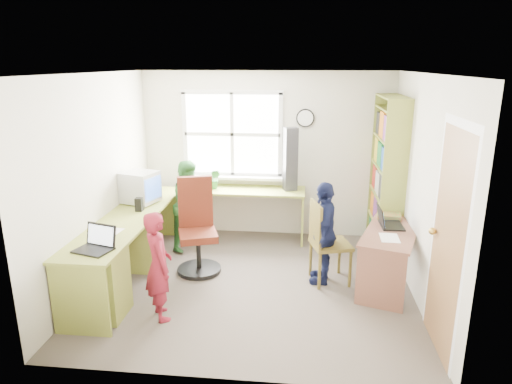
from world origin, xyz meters
TOP-DOWN VIEW (x-y plane):
  - room at (0.01, 0.10)m, footprint 3.64×3.44m
  - l_desk at (-1.31, -0.28)m, footprint 2.38×2.95m
  - right_desk at (1.55, 0.12)m, footprint 0.88×1.28m
  - bookshelf at (1.65, 1.19)m, footprint 0.30×1.02m
  - swivel_chair at (-0.74, 0.32)m, footprint 0.68×0.68m
  - wooden_chair at (0.81, 0.14)m, footprint 0.52×0.52m
  - crt_monitor at (-1.55, 0.64)m, footprint 0.51×0.48m
  - laptop_left at (-1.44, -0.90)m, footprint 0.41×0.37m
  - laptop_right at (1.53, 0.28)m, footprint 0.30×0.35m
  - speaker_a at (-1.45, 0.30)m, footprint 0.08×0.08m
  - speaker_b at (-1.49, 0.90)m, footprint 0.10×0.10m
  - cd_tower at (0.36, 1.46)m, footprint 0.22×0.21m
  - game_box at (1.60, 0.60)m, footprint 0.31×0.31m
  - paper_a at (-1.51, -0.46)m, footprint 0.25×0.33m
  - paper_b at (1.49, -0.10)m, footprint 0.20×0.29m
  - potted_plant at (-0.72, 1.40)m, footprint 0.19×0.17m
  - person_red at (-0.86, -0.81)m, footprint 0.44×0.49m
  - person_green at (-0.99, 1.00)m, footprint 0.68×0.75m
  - person_navy at (0.80, 0.16)m, footprint 0.36×0.74m

SIDE VIEW (x-z plane):
  - l_desk at x=-1.31m, z-range 0.08..0.83m
  - right_desk at x=1.55m, z-range 0.15..0.83m
  - swivel_chair at x=-0.74m, z-range -0.08..1.08m
  - wooden_chair at x=0.81m, z-range 0.04..1.02m
  - person_red at x=-0.86m, z-range 0.00..1.13m
  - person_navy at x=0.80m, z-range 0.00..1.22m
  - person_green at x=-0.99m, z-range 0.00..1.25m
  - paper_b at x=1.49m, z-range 0.68..0.68m
  - game_box at x=1.60m, z-range 0.68..0.73m
  - laptop_right at x=1.53m, z-range 0.61..0.85m
  - paper_a at x=-1.51m, z-range 0.75..0.75m
  - laptop_left at x=-1.44m, z-range 0.69..0.92m
  - speaker_a at x=-1.45m, z-range 0.75..0.92m
  - speaker_b at x=-1.49m, z-range 0.75..0.94m
  - potted_plant at x=-0.72m, z-range 0.75..1.04m
  - crt_monitor at x=-1.55m, z-range 0.75..1.16m
  - bookshelf at x=1.65m, z-range -0.05..2.05m
  - cd_tower at x=0.36m, z-range 0.75..1.64m
  - room at x=0.01m, z-range 0.00..2.44m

